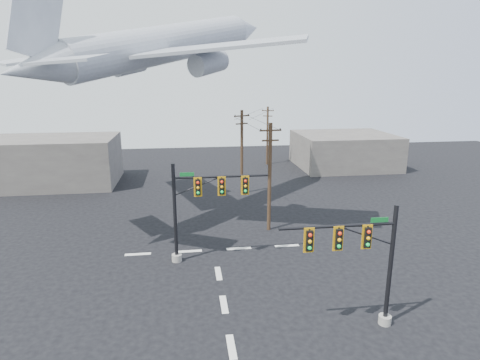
{
  "coord_description": "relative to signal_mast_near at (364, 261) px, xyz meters",
  "views": [
    {
      "loc": [
        -1.97,
        -17.74,
        13.59
      ],
      "look_at": [
        1.13,
        5.0,
        7.59
      ],
      "focal_mm": 30.0,
      "sensor_mm": 36.0,
      "label": 1
    }
  ],
  "objects": [
    {
      "name": "ground",
      "position": [
        -7.24,
        -0.75,
        -3.98
      ],
      "size": [
        120.0,
        120.0,
        0.0
      ],
      "primitive_type": "plane",
      "color": "black",
      "rests_on": "ground"
    },
    {
      "name": "lane_markings",
      "position": [
        -7.24,
        4.58,
        -3.97
      ],
      "size": [
        14.0,
        21.2,
        0.01
      ],
      "color": "silver",
      "rests_on": "ground"
    },
    {
      "name": "signal_mast_near",
      "position": [
        0.0,
        0.0,
        0.0
      ],
      "size": [
        6.62,
        0.78,
        7.06
      ],
      "color": "gray",
      "rests_on": "ground"
    },
    {
      "name": "signal_mast_far",
      "position": [
        -8.44,
        9.59,
        0.28
      ],
      "size": [
        7.28,
        0.83,
        7.54
      ],
      "color": "gray",
      "rests_on": "ground"
    },
    {
      "name": "utility_pole_a",
      "position": [
        -2.0,
        14.99,
        1.09
      ],
      "size": [
        1.94,
        0.32,
        9.69
      ],
      "rotation": [
        0.0,
        0.0,
        0.09
      ],
      "color": "#422C1C",
      "rests_on": "ground"
    },
    {
      "name": "utility_pole_b",
      "position": [
        -2.8,
        26.86,
        1.15
      ],
      "size": [
        1.89,
        0.87,
        9.8
      ],
      "rotation": [
        0.0,
        0.0,
        0.39
      ],
      "color": "#422C1C",
      "rests_on": "ground"
    },
    {
      "name": "utility_pole_c",
      "position": [
        3.38,
        42.2,
        0.73
      ],
      "size": [
        1.78,
        0.73,
        9.0
      ],
      "rotation": [
        0.0,
        0.0,
        -0.34
      ],
      "color": "#422C1C",
      "rests_on": "ground"
    },
    {
      "name": "power_lines",
      "position": [
        -0.84,
        28.84,
        4.87
      ],
      "size": [
        7.91,
        27.22,
        0.36
      ],
      "color": "black"
    },
    {
      "name": "airliner",
      "position": [
        -10.66,
        19.5,
        12.2
      ],
      "size": [
        24.1,
        24.69,
        8.32
      ],
      "rotation": [
        0.0,
        -0.18,
        0.81
      ],
      "color": "#B1B5BD"
    },
    {
      "name": "building_left",
      "position": [
        -27.24,
        34.25,
        -0.98
      ],
      "size": [
        18.0,
        10.0,
        6.0
      ],
      "primitive_type": "cube",
      "color": "#6A645D",
      "rests_on": "ground"
    },
    {
      "name": "building_right",
      "position": [
        14.76,
        39.25,
        -1.48
      ],
      "size": [
        14.0,
        12.0,
        5.0
      ],
      "primitive_type": "cube",
      "color": "#6A645D",
      "rests_on": "ground"
    }
  ]
}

